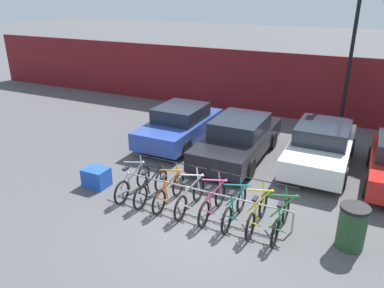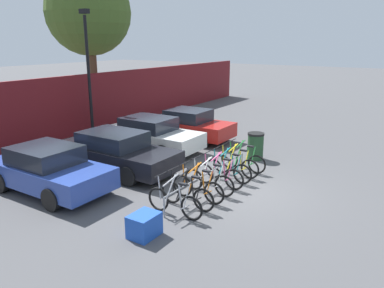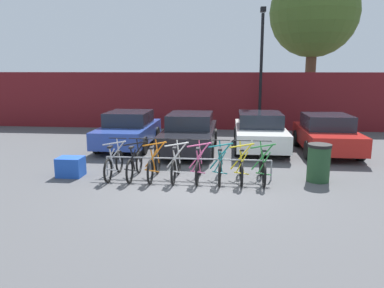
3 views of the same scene
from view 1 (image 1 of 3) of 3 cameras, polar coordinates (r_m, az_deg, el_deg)
The scene contains 17 objects.
ground_plane at distance 9.31m, azimuth 1.82°, elevation -12.39°, with size 120.00×120.00×0.00m, color #4C4C4F.
hoarding_wall at distance 17.24m, azimuth 15.18°, elevation 8.45°, with size 36.00×0.16×2.86m, color maroon.
bike_rack at distance 9.69m, azimuth 1.65°, elevation -7.43°, with size 4.67×0.04×0.57m.
bicycle_silver at distance 10.55m, azimuth -9.00°, elevation -5.84°, with size 0.68×1.71×1.05m.
bicycle_black at distance 10.26m, azimuth -6.25°, elevation -6.56°, with size 0.68×1.71×1.05m.
bicycle_orange at distance 10.00m, azimuth -3.52°, elevation -7.26°, with size 0.68×1.71×1.05m.
bicycle_white at distance 9.75m, azimuth -0.32°, elevation -8.05°, with size 0.68×1.71×1.05m.
bicycle_pink at distance 9.52m, azimuth 3.12°, elevation -8.88°, with size 0.68×1.71×1.05m.
bicycle_teal at distance 9.34m, azimuth 6.48°, elevation -9.65°, with size 0.68×1.71×1.05m.
bicycle_yellow at distance 9.20m, azimuth 9.88°, elevation -10.40°, with size 0.68×1.71×1.05m.
bicycle_green at distance 9.10m, azimuth 13.38°, elevation -11.12°, with size 0.68×1.71×1.05m.
car_blue at distance 14.00m, azimuth -1.83°, elevation 2.97°, with size 1.91×4.06×1.40m.
car_black at distance 12.76m, azimuth 7.11°, elevation 0.87°, with size 1.91×4.57×1.40m.
car_white at distance 12.75m, azimuth 19.07°, elevation -0.24°, with size 1.91×4.31×1.40m.
lamp_post at distance 15.68m, azimuth 23.15°, elevation 12.86°, with size 0.24×0.44×5.74m.
trash_bin at distance 9.07m, azimuth 23.19°, elevation -11.52°, with size 0.63×0.63×1.03m.
cargo_crate at distance 11.29m, azimuth -14.35°, elevation -4.93°, with size 0.70×0.56×0.55m, color blue.
Camera 1 is at (3.12, -7.02, 5.27)m, focal length 35.00 mm.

